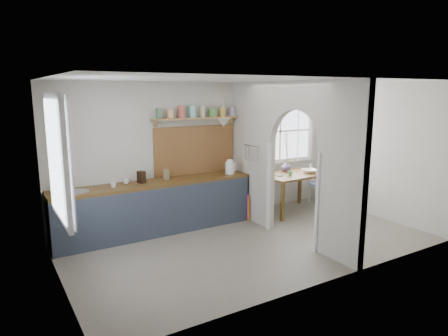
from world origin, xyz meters
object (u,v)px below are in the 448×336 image
chair_right (321,185)px  kettle (230,167)px  vase (286,166)px  dining_table (292,193)px  chair_left (254,195)px

chair_right → kettle: (-2.24, 0.15, 0.60)m
vase → dining_table: bearing=-100.2°
kettle → vase: size_ratio=1.24×
chair_left → chair_right: (1.77, -0.01, -0.01)m
dining_table → vase: 0.57m
kettle → vase: kettle is taller
chair_right → chair_left: bearing=109.3°
dining_table → chair_left: bearing=172.1°
chair_right → kettle: 2.33m
chair_left → kettle: (-0.47, 0.13, 0.59)m
chair_right → vase: size_ratio=3.99×
dining_table → chair_left: size_ratio=1.42×
vase → chair_left: bearing=-169.8°
chair_left → vase: size_ratio=4.06×
kettle → dining_table: bearing=-6.0°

